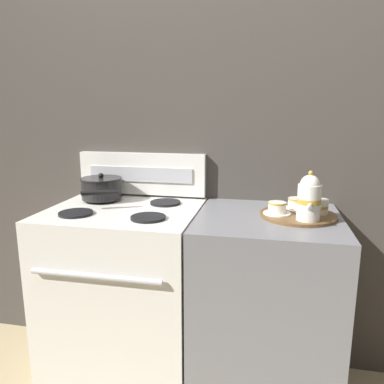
% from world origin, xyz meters
% --- Properties ---
extents(wall_back, '(6.00, 0.05, 2.20)m').
position_xyz_m(wall_back, '(0.00, 0.33, 1.10)').
color(wall_back, '#423D38').
rests_on(wall_back, ground).
extents(stove, '(0.73, 0.65, 0.95)m').
position_xyz_m(stove, '(-0.33, -0.00, 0.47)').
color(stove, silver).
rests_on(stove, ground).
extents(control_panel, '(0.71, 0.05, 0.23)m').
position_xyz_m(control_panel, '(-0.33, 0.29, 1.06)').
color(control_panel, silver).
rests_on(control_panel, stove).
extents(side_counter, '(0.65, 0.62, 0.93)m').
position_xyz_m(side_counter, '(0.37, 0.00, 0.47)').
color(side_counter, slate).
rests_on(side_counter, ground).
extents(saucepan, '(0.27, 0.33, 0.14)m').
position_xyz_m(saucepan, '(-0.50, 0.14, 1.00)').
color(saucepan, black).
rests_on(saucepan, stove).
extents(serving_tray, '(0.34, 0.34, 0.01)m').
position_xyz_m(serving_tray, '(0.50, 0.03, 0.94)').
color(serving_tray, brown).
rests_on(serving_tray, side_counter).
extents(teapot, '(0.10, 0.16, 0.21)m').
position_xyz_m(teapot, '(0.53, -0.07, 1.05)').
color(teapot, white).
rests_on(teapot, serving_tray).
extents(teacup_left, '(0.12, 0.12, 0.05)m').
position_xyz_m(teacup_left, '(0.49, 0.10, 0.98)').
color(teacup_left, white).
rests_on(teacup_left, serving_tray).
extents(teacup_right, '(0.12, 0.12, 0.05)m').
position_xyz_m(teacup_right, '(0.40, 0.01, 0.98)').
color(teacup_right, white).
rests_on(teacup_right, serving_tray).
extents(creamer_jug, '(0.06, 0.06, 0.07)m').
position_xyz_m(creamer_jug, '(0.59, 0.04, 0.98)').
color(creamer_jug, white).
rests_on(creamer_jug, serving_tray).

